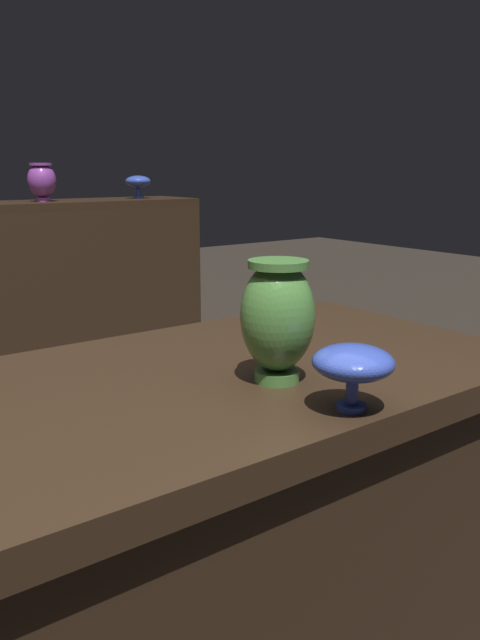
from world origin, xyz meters
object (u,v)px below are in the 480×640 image
at_px(vase_tall_behind, 353,364).
at_px(shelf_vase_far_right, 138,182).
at_px(shelf_vase_right, 42,180).
at_px(vase_centerpiece, 278,317).

distance_m(vase_tall_behind, shelf_vase_far_right, 2.65).
bearing_deg(shelf_vase_right, vase_centerpiece, -101.01).
distance_m(vase_tall_behind, shelf_vase_right, 2.50).
relative_size(vase_centerpiece, vase_tall_behind, 1.69).
xyz_separation_m(vase_tall_behind, shelf_vase_right, (0.44, 2.45, 0.22)).
distance_m(vase_centerpiece, shelf_vase_far_right, 2.49).
bearing_deg(shelf_vase_far_right, shelf_vase_right, -178.94).
xyz_separation_m(shelf_vase_right, shelf_vase_far_right, (0.52, 0.01, -0.01)).
bearing_deg(shelf_vase_far_right, vase_tall_behind, -111.32).
height_order(vase_centerpiece, shelf_vase_right, shelf_vase_right).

